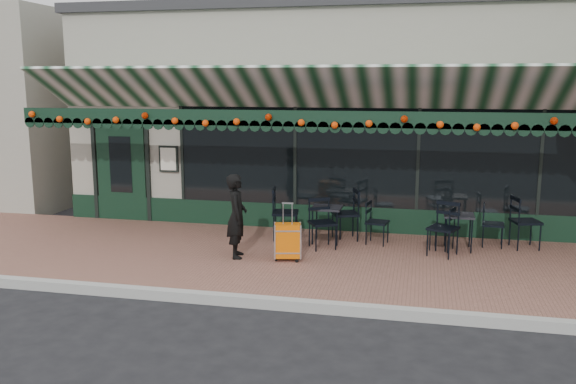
% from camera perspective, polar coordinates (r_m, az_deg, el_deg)
% --- Properties ---
extents(ground, '(80.00, 80.00, 0.00)m').
position_cam_1_polar(ground, '(8.55, 1.77, -10.88)').
color(ground, black).
rests_on(ground, ground).
extents(sidewalk, '(18.00, 4.00, 0.15)m').
position_cam_1_polar(sidewalk, '(10.40, 3.85, -6.58)').
color(sidewalk, brown).
rests_on(sidewalk, ground).
extents(curb, '(18.00, 0.16, 0.15)m').
position_cam_1_polar(curb, '(8.45, 1.67, -10.59)').
color(curb, '#9E9E99').
rests_on(curb, ground).
extents(restaurant_building, '(12.00, 9.60, 4.50)m').
position_cam_1_polar(restaurant_building, '(15.77, 7.20, 7.23)').
color(restaurant_building, gray).
rests_on(restaurant_building, ground).
extents(woman, '(0.46, 0.59, 1.43)m').
position_cam_1_polar(woman, '(10.28, -4.82, -2.25)').
color(woman, black).
rests_on(woman, sidewalk).
extents(suitcase, '(0.47, 0.33, 0.97)m').
position_cam_1_polar(suitcase, '(10.14, -0.03, -4.64)').
color(suitcase, '#DB5F06').
rests_on(suitcase, sidewalk).
extents(cafe_table_a, '(0.52, 0.52, 0.64)m').
position_cam_1_polar(cafe_table_a, '(11.15, 15.70, -2.35)').
color(cafe_table_a, black).
rests_on(cafe_table_a, sidewalk).
extents(cafe_table_b, '(0.54, 0.54, 0.67)m').
position_cam_1_polar(cafe_table_b, '(11.25, 3.64, -1.73)').
color(cafe_table_b, black).
rests_on(cafe_table_b, sidewalk).
extents(chair_a_left, '(0.49, 0.49, 0.78)m').
position_cam_1_polar(chair_a_left, '(11.10, 14.22, -3.31)').
color(chair_a_left, black).
rests_on(chair_a_left, sidewalk).
extents(chair_a_right, '(0.43, 0.43, 0.80)m').
position_cam_1_polar(chair_a_right, '(11.59, 18.64, -2.92)').
color(chair_a_right, black).
rests_on(chair_a_right, sidewalk).
extents(chair_a_front, '(0.61, 0.61, 0.93)m').
position_cam_1_polar(chair_a_front, '(10.72, 14.30, -3.37)').
color(chair_a_front, black).
rests_on(chair_a_front, sidewalk).
extents(chair_a_extra, '(0.58, 0.58, 0.95)m').
position_cam_1_polar(chair_a_extra, '(11.65, 21.34, -2.64)').
color(chair_a_extra, black).
rests_on(chair_a_extra, sidewalk).
extents(chair_b_left, '(0.62, 0.62, 0.97)m').
position_cam_1_polar(chair_b_left, '(11.49, 5.36, -2.08)').
color(chair_b_left, black).
rests_on(chair_b_left, sidewalk).
extents(chair_b_right, '(0.46, 0.46, 0.79)m').
position_cam_1_polar(chair_b_right, '(11.27, 8.36, -2.86)').
color(chair_b_right, black).
rests_on(chair_b_right, sidewalk).
extents(chair_b_front, '(0.61, 0.61, 0.90)m').
position_cam_1_polar(chair_b_front, '(10.86, 3.25, -2.97)').
color(chair_b_front, black).
rests_on(chair_b_front, sidewalk).
extents(chair_solo, '(0.57, 0.57, 1.00)m').
position_cam_1_polar(chair_solo, '(11.46, -0.24, -2.00)').
color(chair_solo, black).
rests_on(chair_solo, sidewalk).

